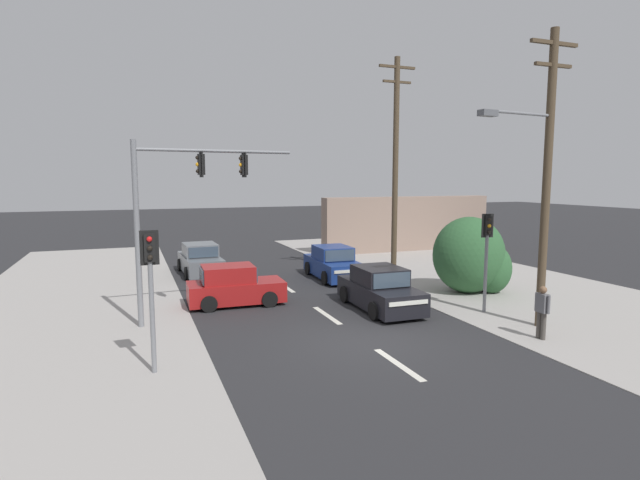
% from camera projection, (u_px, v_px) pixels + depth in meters
% --- Properties ---
extents(ground_plane, '(140.00, 140.00, 0.00)m').
position_uv_depth(ground_plane, '(364.00, 341.00, 14.79)').
color(ground_plane, '#28282B').
extents(lane_dash_near, '(0.20, 2.40, 0.01)m').
position_uv_depth(lane_dash_near, '(398.00, 364.00, 12.93)').
color(lane_dash_near, silver).
rests_on(lane_dash_near, ground).
extents(lane_dash_mid, '(0.20, 2.40, 0.01)m').
position_uv_depth(lane_dash_mid, '(327.00, 315.00, 17.57)').
color(lane_dash_mid, silver).
rests_on(lane_dash_mid, ground).
extents(lane_dash_far, '(0.20, 2.40, 0.01)m').
position_uv_depth(lane_dash_far, '(285.00, 287.00, 22.20)').
color(lane_dash_far, silver).
rests_on(lane_dash_far, ground).
extents(kerb_right_verge, '(10.00, 44.00, 0.02)m').
position_uv_depth(kerb_right_verge, '(546.00, 299.00, 19.84)').
color(kerb_right_verge, '#A39E99').
rests_on(kerb_right_verge, ground).
extents(kerb_left_verge, '(8.00, 40.00, 0.02)m').
position_uv_depth(kerb_left_verge, '(61.00, 333.00, 15.47)').
color(kerb_left_verge, '#A39E99').
rests_on(kerb_left_verge, ground).
extents(utility_pole_foreground_right, '(3.78, 0.55, 9.34)m').
position_uv_depth(utility_pole_foreground_right, '(544.00, 171.00, 15.57)').
color(utility_pole_foreground_right, '#4C3D2B').
rests_on(utility_pole_foreground_right, ground).
extents(utility_pole_midground_right, '(1.80, 0.26, 10.22)m').
position_uv_depth(utility_pole_midground_right, '(395.00, 166.00, 22.91)').
color(utility_pole_midground_right, '#4C3D2B').
rests_on(utility_pole_midground_right, ground).
extents(traffic_signal_mast, '(5.28, 0.56, 6.00)m').
position_uv_depth(traffic_signal_mast, '(178.00, 198.00, 16.21)').
color(traffic_signal_mast, slate).
rests_on(traffic_signal_mast, ground).
extents(pedestal_signal_right_kerb, '(0.44, 0.30, 3.56)m').
position_uv_depth(pedestal_signal_right_kerb, '(487.00, 246.00, 17.67)').
color(pedestal_signal_right_kerb, slate).
rests_on(pedestal_signal_right_kerb, ground).
extents(pedestal_signal_left_kerb, '(0.44, 0.29, 3.56)m').
position_uv_depth(pedestal_signal_left_kerb, '(151.00, 277.00, 12.04)').
color(pedestal_signal_left_kerb, slate).
rests_on(pedestal_signal_left_kerb, ground).
extents(roadside_bush, '(3.22, 2.76, 3.21)m').
position_uv_depth(roadside_bush, '(472.00, 257.00, 20.91)').
color(roadside_bush, '#2D5B33').
rests_on(roadside_bush, ground).
extents(shopfront_wall_far, '(12.00, 1.00, 3.60)m').
position_uv_depth(shopfront_wall_far, '(408.00, 224.00, 33.30)').
color(shopfront_wall_far, gray).
rests_on(shopfront_wall_far, ground).
extents(sedan_oncoming_mid, '(1.96, 4.27, 1.56)m').
position_uv_depth(sedan_oncoming_mid, '(380.00, 290.00, 18.38)').
color(sedan_oncoming_mid, black).
rests_on(sedan_oncoming_mid, ground).
extents(hatchback_crossing_left, '(3.69, 1.89, 1.53)m').
position_uv_depth(hatchback_crossing_left, '(234.00, 287.00, 18.97)').
color(hatchback_crossing_left, maroon).
rests_on(hatchback_crossing_left, ground).
extents(sedan_receding_far, '(2.02, 4.30, 1.56)m').
position_uv_depth(sedan_receding_far, '(333.00, 264.00, 24.01)').
color(sedan_receding_far, navy).
rests_on(sedan_receding_far, ground).
extents(sedan_oncoming_near, '(1.99, 4.29, 1.56)m').
position_uv_depth(sedan_oncoming_near, '(200.00, 260.00, 25.09)').
color(sedan_oncoming_near, slate).
rests_on(sedan_oncoming_near, ground).
extents(pedestrian_at_kerb, '(0.22, 0.56, 1.63)m').
position_uv_depth(pedestrian_at_kerb, '(542.00, 309.00, 14.81)').
color(pedestrian_at_kerb, '#47423D').
rests_on(pedestrian_at_kerb, ground).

